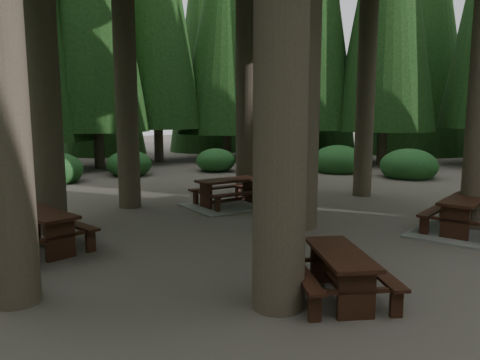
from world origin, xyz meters
TOP-DOWN VIEW (x-y plane):
  - ground at (0.00, 0.00)m, footprint 80.00×80.00m
  - picnic_table_a at (3.36, -2.58)m, footprint 2.89×2.57m
  - picnic_table_b at (-4.78, 1.93)m, footprint 1.84×2.14m
  - picnic_table_c at (0.85, 3.26)m, footprint 2.55×2.16m
  - picnic_table_d at (4.75, 6.10)m, footprint 2.10×2.01m
  - picnic_table_e at (-1.88, -3.37)m, footprint 2.09×2.21m
  - shrub_ring at (0.70, 0.75)m, footprint 23.86×24.64m

SIDE VIEW (x-z plane):
  - ground at x=0.00m, z-range 0.00..0.00m
  - picnic_table_c at x=0.85m, z-range -0.13..0.70m
  - picnic_table_a at x=3.36m, z-range -0.13..0.71m
  - shrub_ring at x=0.70m, z-range -0.35..1.15m
  - picnic_table_d at x=4.75m, z-range 0.12..0.83m
  - picnic_table_e at x=-1.88m, z-range 0.12..0.88m
  - picnic_table_b at x=-4.78m, z-range 0.13..0.96m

